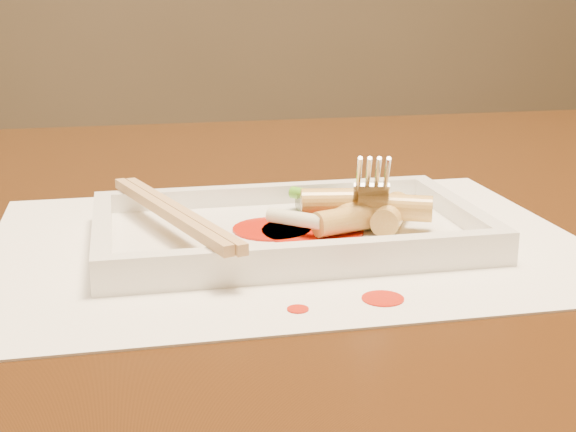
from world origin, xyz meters
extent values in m
cube|color=black|center=(0.00, 0.00, 0.73)|extent=(1.40, 0.90, 0.04)
cube|color=white|center=(-0.02, -0.07, 0.75)|extent=(0.40, 0.30, 0.00)
cylinder|color=red|center=(0.01, -0.18, 0.75)|extent=(0.02, 0.02, 0.00)
cylinder|color=red|center=(-0.04, -0.19, 0.75)|extent=(0.01, 0.01, 0.00)
cube|color=white|center=(-0.02, -0.07, 0.76)|extent=(0.26, 0.16, 0.01)
cube|color=white|center=(-0.02, 0.01, 0.77)|extent=(0.26, 0.01, 0.01)
cube|color=white|center=(-0.02, -0.14, 0.77)|extent=(0.26, 0.01, 0.01)
cube|color=white|center=(-0.14, -0.07, 0.77)|extent=(0.01, 0.14, 0.01)
cube|color=white|center=(0.11, -0.07, 0.77)|extent=(0.01, 0.14, 0.01)
cube|color=black|center=(0.02, -0.03, 0.77)|extent=(0.04, 0.03, 0.01)
cylinder|color=#EAEACC|center=(-0.01, -0.08, 0.77)|extent=(0.04, 0.03, 0.01)
cylinder|color=#449F19|center=(0.03, -0.05, 0.77)|extent=(0.06, 0.07, 0.01)
cube|color=tan|center=(-0.10, -0.07, 0.78)|extent=(0.07, 0.18, 0.01)
cube|color=tan|center=(-0.09, -0.07, 0.78)|extent=(0.07, 0.18, 0.01)
cylinder|color=red|center=(-0.03, -0.07, 0.76)|extent=(0.05, 0.05, 0.00)
cylinder|color=red|center=(0.00, -0.08, 0.76)|extent=(0.07, 0.07, 0.00)
cylinder|color=#D3B562|center=(0.03, -0.08, 0.77)|extent=(0.05, 0.04, 0.02)
cylinder|color=#D3B562|center=(0.02, -0.09, 0.77)|extent=(0.05, 0.03, 0.02)
cylinder|color=#D3B562|center=(0.06, -0.08, 0.78)|extent=(0.05, 0.04, 0.02)
cylinder|color=#D3B562|center=(0.02, -0.06, 0.77)|extent=(0.03, 0.04, 0.02)
cylinder|color=#D3B562|center=(0.06, -0.08, 0.77)|extent=(0.04, 0.05, 0.02)
cylinder|color=#D3B562|center=(0.02, -0.06, 0.78)|extent=(0.04, 0.03, 0.02)
camera|label=1|loc=(-0.12, -0.58, 0.92)|focal=50.00mm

